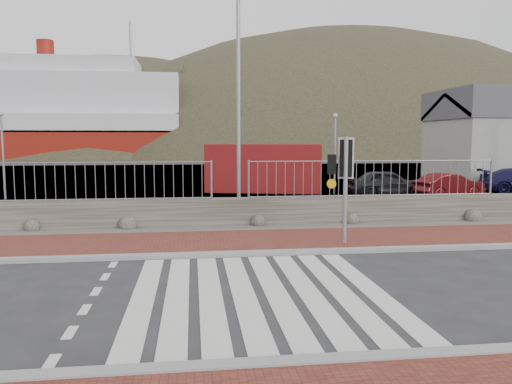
{
  "coord_description": "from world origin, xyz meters",
  "views": [
    {
      "loc": [
        -1.19,
        -8.8,
        2.81
      ],
      "look_at": [
        0.31,
        3.0,
        1.55
      ],
      "focal_mm": 35.0,
      "sensor_mm": 36.0,
      "label": 1
    }
  ],
  "objects": [
    {
      "name": "ground",
      "position": [
        0.0,
        0.0,
        0.0
      ],
      "size": [
        220.0,
        220.0,
        0.0
      ],
      "primitive_type": "plane",
      "color": "#28282B",
      "rests_on": "ground"
    },
    {
      "name": "sidewalk_far",
      "position": [
        0.0,
        4.5,
        0.04
      ],
      "size": [
        40.0,
        3.0,
        0.08
      ],
      "primitive_type": "cube",
      "color": "brown",
      "rests_on": "ground"
    },
    {
      "name": "kerb_near",
      "position": [
        0.0,
        -3.0,
        0.05
      ],
      "size": [
        40.0,
        0.25,
        0.12
      ],
      "primitive_type": "cube",
      "color": "gray",
      "rests_on": "ground"
    },
    {
      "name": "kerb_far",
      "position": [
        0.0,
        3.0,
        0.05
      ],
      "size": [
        40.0,
        0.25,
        0.12
      ],
      "primitive_type": "cube",
      "color": "gray",
      "rests_on": "ground"
    },
    {
      "name": "zebra_crossing",
      "position": [
        -0.0,
        0.0,
        0.01
      ],
      "size": [
        4.62,
        5.6,
        0.01
      ],
      "color": "silver",
      "rests_on": "ground"
    },
    {
      "name": "gravel_strip",
      "position": [
        0.0,
        6.5,
        0.03
      ],
      "size": [
        40.0,
        1.5,
        0.06
      ],
      "primitive_type": "cube",
      "color": "#59544C",
      "rests_on": "ground"
    },
    {
      "name": "stone_wall",
      "position": [
        0.0,
        7.3,
        0.45
      ],
      "size": [
        40.0,
        0.6,
        0.9
      ],
      "primitive_type": "cube",
      "color": "#443F38",
      "rests_on": "ground"
    },
    {
      "name": "railing",
      "position": [
        0.0,
        7.15,
        1.82
      ],
      "size": [
        18.07,
        0.07,
        1.22
      ],
      "color": "gray",
      "rests_on": "stone_wall"
    },
    {
      "name": "quay",
      "position": [
        0.0,
        27.9,
        0.0
      ],
      "size": [
        120.0,
        40.0,
        0.5
      ],
      "primitive_type": "cube",
      "color": "#4C4C4F",
      "rests_on": "ground"
    },
    {
      "name": "water",
      "position": [
        0.0,
        62.9,
        0.0
      ],
      "size": [
        220.0,
        50.0,
        0.05
      ],
      "primitive_type": "cube",
      "color": "#3F4C54",
      "rests_on": "ground"
    },
    {
      "name": "ferry",
      "position": [
        -24.65,
        67.9,
        5.36
      ],
      "size": [
        50.0,
        16.0,
        20.0
      ],
      "color": "maroon",
      "rests_on": "ground"
    },
    {
      "name": "hills_backdrop",
      "position": [
        6.74,
        87.9,
        -23.05
      ],
      "size": [
        254.0,
        90.0,
        100.0
      ],
      "color": "#272D1B",
      "rests_on": "ground"
    },
    {
      "name": "traffic_signal_far",
      "position": [
        2.74,
        3.82,
        2.09
      ],
      "size": [
        0.71,
        0.41,
        2.89
      ],
      "rotation": [
        0.0,
        0.0,
        2.82
      ],
      "color": "gray",
      "rests_on": "ground"
    },
    {
      "name": "streetlight",
      "position": [
        0.49,
        8.14,
        4.41
      ],
      "size": [
        1.61,
        0.7,
        7.84
      ],
      "rotation": [
        0.0,
        0.0,
        0.34
      ],
      "color": "gray",
      "rests_on": "ground"
    },
    {
      "name": "shipping_container",
      "position": [
        2.7,
        18.01,
        1.28
      ],
      "size": [
        6.59,
        4.02,
        2.56
      ],
      "primitive_type": "cube",
      "rotation": [
        0.0,
        0.0,
        -0.25
      ],
      "color": "maroon",
      "rests_on": "ground"
    },
    {
      "name": "car_a",
      "position": [
        8.47,
        15.0,
        0.65
      ],
      "size": [
        3.96,
        1.92,
        1.3
      ],
      "primitive_type": "imported",
      "rotation": [
        0.0,
        0.0,
        1.47
      ],
      "color": "black",
      "rests_on": "ground"
    },
    {
      "name": "car_b",
      "position": [
        11.25,
        14.1,
        0.58
      ],
      "size": [
        3.72,
        2.08,
        1.16
      ],
      "primitive_type": "imported",
      "rotation": [
        0.0,
        0.0,
        1.83
      ],
      "color": "#4F0B0E",
      "rests_on": "ground"
    }
  ]
}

